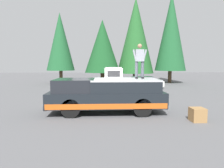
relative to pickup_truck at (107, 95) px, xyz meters
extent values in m
plane|color=#565659|center=(0.40, -0.03, -0.87)|extent=(90.00, 90.00, 0.00)
cube|color=black|center=(0.00, 0.01, -0.17)|extent=(2.00, 5.50, 0.70)
cube|color=#CC5619|center=(0.00, 0.01, -0.37)|extent=(2.01, 5.39, 0.24)
cube|color=black|center=(0.00, 1.52, 0.48)|extent=(1.84, 1.87, 0.60)
cube|color=black|center=(0.00, -0.87, 0.44)|extent=(1.92, 3.19, 0.52)
cube|color=#B7BABF|center=(0.00, -0.87, 0.74)|extent=(1.94, 3.19, 0.08)
cube|color=#232326|center=(0.00, 2.70, -0.44)|extent=(1.96, 0.16, 0.20)
cube|color=#B2B5BA|center=(0.00, -2.68, -0.44)|extent=(1.96, 0.16, 0.20)
cylinder|color=black|center=(-0.85, 1.60, -0.45)|extent=(0.30, 0.84, 0.84)
cylinder|color=black|center=(0.85, 1.60, -0.45)|extent=(0.30, 0.84, 0.84)
cylinder|color=black|center=(-0.85, -1.59, -0.45)|extent=(0.30, 0.84, 0.84)
cylinder|color=black|center=(0.85, -1.59, -0.45)|extent=(0.30, 0.84, 0.84)
cube|color=white|center=(0.00, -0.33, 1.04)|extent=(0.64, 0.84, 0.52)
cube|color=#2D2D30|center=(-0.32, -0.33, 1.04)|extent=(0.01, 0.59, 0.29)
cube|color=#99999E|center=(0.00, -0.33, 1.32)|extent=(0.58, 0.76, 0.04)
cylinder|color=#4C515B|center=(0.13, -1.77, 1.20)|extent=(0.15, 0.15, 0.84)
cube|color=black|center=(0.09, -1.77, 0.82)|extent=(0.26, 0.11, 0.08)
cylinder|color=#4C515B|center=(0.13, -1.47, 1.20)|extent=(0.15, 0.15, 0.84)
cube|color=black|center=(0.09, -1.47, 0.82)|extent=(0.26, 0.11, 0.08)
cube|color=#9399A3|center=(0.13, -1.62, 1.91)|extent=(0.24, 0.40, 0.58)
sphere|color=#A37A5B|center=(0.13, -1.62, 2.36)|extent=(0.22, 0.22, 0.22)
cylinder|color=#9399A3|center=(0.10, -1.87, 1.91)|extent=(0.09, 0.23, 0.58)
cylinder|color=#9399A3|center=(0.10, -1.38, 1.91)|extent=(0.09, 0.23, 0.58)
cube|color=white|center=(9.53, -3.59, -0.38)|extent=(1.64, 4.10, 0.50)
cube|color=#282D38|center=(9.53, -3.69, 0.08)|extent=(1.31, 1.89, 0.42)
cylinder|color=black|center=(8.81, -2.32, -0.56)|extent=(0.20, 0.62, 0.62)
cylinder|color=black|center=(10.25, -2.32, -0.56)|extent=(0.20, 0.62, 0.62)
cylinder|color=black|center=(8.81, -4.86, -0.56)|extent=(0.20, 0.62, 0.62)
cylinder|color=black|center=(10.25, -4.86, -0.56)|extent=(0.20, 0.62, 0.62)
cube|color=olive|center=(-1.70, -3.72, -0.59)|extent=(0.56, 0.56, 0.56)
cylinder|color=#4C3826|center=(15.09, -8.32, -0.11)|extent=(0.45, 0.45, 1.53)
cone|color=#1E562D|center=(15.09, -8.32, 5.39)|extent=(3.78, 3.78, 9.46)
cylinder|color=#4C3826|center=(15.88, -4.06, -0.28)|extent=(0.56, 0.56, 1.19)
cone|color=#235B28|center=(15.88, -4.06, 5.04)|extent=(4.64, 4.64, 9.43)
cylinder|color=#4C3826|center=(14.72, 0.12, -0.20)|extent=(0.51, 0.51, 1.34)
cone|color=#194C23|center=(14.72, 0.12, 3.61)|extent=(4.25, 4.25, 6.28)
cylinder|color=#4C3826|center=(15.04, 5.19, -0.08)|extent=(0.40, 0.40, 1.59)
cone|color=#1E562D|center=(15.04, 5.19, 4.15)|extent=(3.33, 3.33, 6.87)
camera|label=1|loc=(-9.61, 0.23, 1.50)|focal=32.09mm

